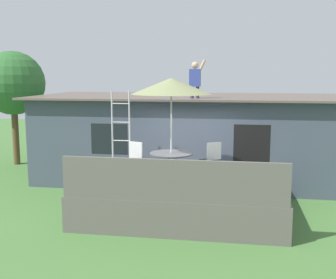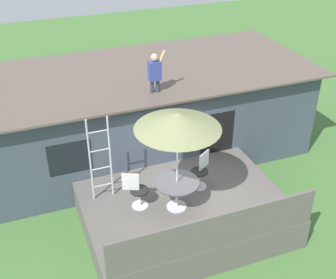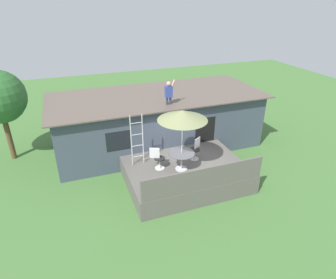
# 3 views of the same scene
# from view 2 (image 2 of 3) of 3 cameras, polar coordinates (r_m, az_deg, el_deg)

# --- Properties ---
(ground_plane) EXTENTS (40.00, 40.00, 0.00)m
(ground_plane) POSITION_cam_2_polar(r_m,az_deg,el_deg) (11.46, 1.84, -10.68)
(ground_plane) COLOR #477538
(house) EXTENTS (10.50, 4.50, 2.73)m
(house) POSITION_cam_2_polar(r_m,az_deg,el_deg) (13.48, -3.94, 3.34)
(house) COLOR #424C5B
(house) RESTS_ON ground
(deck) EXTENTS (4.84, 3.70, 0.80)m
(deck) POSITION_cam_2_polar(r_m,az_deg,el_deg) (11.19, 1.87, -9.15)
(deck) COLOR #605B56
(deck) RESTS_ON ground
(deck_railing) EXTENTS (4.74, 0.08, 0.90)m
(deck_railing) POSITION_cam_2_polar(r_m,az_deg,el_deg) (9.42, 6.25, -11.74)
(deck_railing) COLOR #605B56
(deck_railing) RESTS_ON deck
(patio_table) EXTENTS (1.04, 1.04, 0.74)m
(patio_table) POSITION_cam_2_polar(r_m,az_deg,el_deg) (10.30, 1.15, -6.20)
(patio_table) COLOR silver
(patio_table) RESTS_ON deck
(patio_umbrella) EXTENTS (1.90, 1.90, 2.54)m
(patio_umbrella) POSITION_cam_2_polar(r_m,az_deg,el_deg) (9.35, 1.27, 2.44)
(patio_umbrella) COLOR silver
(patio_umbrella) RESTS_ON deck
(step_ladder) EXTENTS (0.52, 0.04, 2.20)m
(step_ladder) POSITION_cam_2_polar(r_m,az_deg,el_deg) (10.45, -8.72, -2.55)
(step_ladder) COLOR silver
(step_ladder) RESTS_ON deck
(person_figure) EXTENTS (0.47, 0.20, 1.11)m
(person_figure) POSITION_cam_2_polar(r_m,az_deg,el_deg) (11.38, -1.68, 8.93)
(person_figure) COLOR #33384C
(person_figure) RESTS_ON house
(patio_chair_left) EXTENTS (0.59, 0.44, 0.92)m
(patio_chair_left) POSITION_cam_2_polar(r_m,az_deg,el_deg) (10.45, -4.10, -6.57)
(patio_chair_left) COLOR silver
(patio_chair_left) RESTS_ON deck
(patio_chair_right) EXTENTS (0.56, 0.46, 0.92)m
(patio_chair_right) POSITION_cam_2_polar(r_m,az_deg,el_deg) (11.11, 4.27, -4.00)
(patio_chair_right) COLOR silver
(patio_chair_right) RESTS_ON deck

